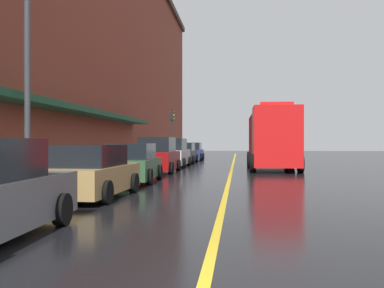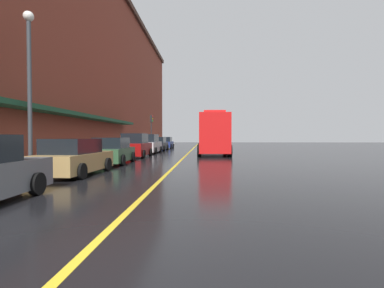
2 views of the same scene
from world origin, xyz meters
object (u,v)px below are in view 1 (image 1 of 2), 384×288
Objects in this scene: fire_truck at (272,139)px; parked_car_5 at (183,153)px; parked_car_6 at (192,152)px; traffic_light_near at (172,125)px; parking_meter_1 at (56,161)px; street_lamp_left at (27,51)px; parked_car_2 at (132,164)px; parked_car_3 at (158,156)px; parked_car_4 at (172,154)px; parking_meter_3 at (12,165)px; parked_car_1 at (90,173)px.

parked_car_5 is at bearing -139.57° from fire_truck.
traffic_light_near reaches higher than parked_car_6.
street_lamp_left is at bearing -130.33° from parking_meter_1.
parked_car_6 is at bearing 64.89° from traffic_light_near.
parked_car_3 reaches higher than parked_car_2.
parked_car_4 is 0.68× the size of street_lamp_left.
parked_car_3 is at bearing 82.17° from parking_meter_1.
parked_car_5 is at bearing 0.38° from parked_car_3.
parking_meter_1 is (-1.46, -26.88, 0.29)m from parked_car_6.
parking_meter_1 is at bearing 175.74° from parked_car_4.
parked_car_4 is at bearing 85.80° from parking_meter_3.
street_lamp_left is (-1.99, 0.07, 3.66)m from parked_car_1.
traffic_light_near is at bearing 5.66° from parked_car_3.
parking_meter_1 is 0.19× the size of street_lamp_left.
parked_car_6 is (0.07, 27.65, 0.02)m from parked_car_1.
parking_meter_3 is at bearing -90.13° from traffic_light_near.
parked_car_1 is 0.51× the size of fire_truck.
parked_car_3 is at bearing 179.62° from parked_car_6.
parked_car_1 is 0.92× the size of parked_car_5.
parked_car_5 is (-0.00, 5.63, -0.13)m from parked_car_4.
fire_truck is at bearing -22.11° from parked_car_1.
parked_car_1 is at bearing -179.19° from parked_car_4.
street_lamp_left is at bearing 106.78° from parking_meter_3.
parked_car_2 is 0.90× the size of parked_car_5.
parked_car_5 is at bearing 178.72° from parked_car_6.
street_lamp_left reaches higher than fire_truck.
parking_meter_1 is at bearing 49.67° from street_lamp_left.
street_lamp_left reaches higher than parking_meter_1.
parked_car_6 is 4.06m from traffic_light_near.
parked_car_4 is at bearing 179.91° from parked_car_5.
parked_car_6 is (0.07, 16.77, -0.12)m from parked_car_3.
traffic_light_near is at bearing 154.74° from parked_car_6.
parked_car_1 is 2.39m from parking_meter_3.
parked_car_4 is 11.22m from parked_car_6.
parked_car_5 is 22.38m from street_lamp_left.
parked_car_3 reaches higher than parked_car_4.
parked_car_6 is 29.61m from parking_meter_3.
parked_car_1 is 3.33× the size of parking_meter_3.
parked_car_4 reaches higher than parked_car_2.
traffic_light_near is (-1.33, 24.67, 2.41)m from parked_car_1.
parked_car_6 is (0.11, 5.59, 0.01)m from parked_car_5.
fire_truck is at bearing -36.23° from parked_car_2.
street_lamp_left is (-1.99, -5.04, 3.64)m from parked_car_2.
parked_car_1 is 4.17m from street_lamp_left.
parked_car_5 is at bearing 86.38° from parking_meter_1.
parked_car_2 is 7.17m from parking_meter_3.
parked_car_2 is 16.96m from parked_car_5.
parked_car_4 reaches higher than parked_car_6.
parked_car_6 is at bearing -1.23° from parked_car_5.
parked_car_6 is 0.62× the size of street_lamp_left.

